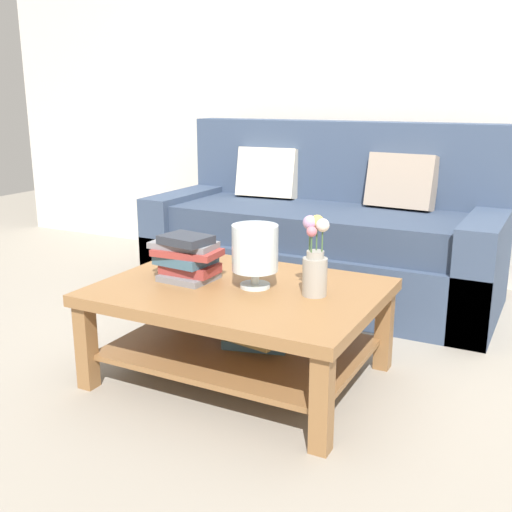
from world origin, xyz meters
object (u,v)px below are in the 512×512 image
at_px(glass_hurricane_vase, 255,250).
at_px(coffee_table, 241,311).
at_px(couch, 325,237).
at_px(book_stack_main, 187,257).
at_px(flower_pitcher, 315,262).

bearing_deg(glass_hurricane_vase, coffee_table, -160.95).
bearing_deg(glass_hurricane_vase, couch, 97.54).
bearing_deg(couch, book_stack_main, -96.72).
distance_m(book_stack_main, glass_hurricane_vase, 0.33).
height_order(couch, flower_pitcher, couch).
height_order(glass_hurricane_vase, flower_pitcher, flower_pitcher).
bearing_deg(coffee_table, flower_pitcher, 6.71).
relative_size(coffee_table, flower_pitcher, 3.55).
distance_m(couch, book_stack_main, 1.32).
height_order(book_stack_main, glass_hurricane_vase, glass_hurricane_vase).
bearing_deg(couch, coffee_table, -85.20).
xyz_separation_m(book_stack_main, glass_hurricane_vase, (0.32, 0.04, 0.06)).
relative_size(couch, book_stack_main, 6.47).
bearing_deg(book_stack_main, flower_pitcher, 5.32).
distance_m(coffee_table, flower_pitcher, 0.41).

